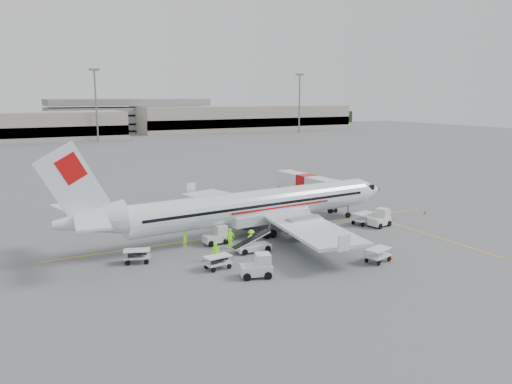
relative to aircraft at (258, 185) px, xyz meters
The scene contains 25 objects.
ground 5.20m from the aircraft, 25.67° to the left, with size 360.00×360.00×0.00m, color #56595B.
stripe_lead 5.20m from the aircraft, 25.67° to the left, with size 44.00×0.20×0.01m, color yellow.
stripe_cross 17.60m from the aircraft, 26.28° to the right, with size 0.20×20.00×0.01m, color yellow.
terminal_east 161.98m from the aircraft, 63.96° to the left, with size 90.00×26.00×10.00m, color gray, non-canonical shape.
parking_garage 162.66m from the aircraft, 80.76° to the left, with size 62.00×24.00×14.00m, color slate, non-canonical shape.
treeline 175.55m from the aircraft, 89.64° to the left, with size 300.00×3.00×6.00m, color black, non-canonical shape.
mast_center 118.84m from the aircraft, 87.05° to the left, with size 3.20×1.20×22.00m, color slate, non-canonical shape.
mast_east 143.76m from the aircraft, 55.62° to the left, with size 3.20×1.20×22.00m, color slate, non-canonical shape.
aircraft is the anchor object (origin of this frame).
jet_bridge 15.55m from the aircraft, 37.42° to the left, with size 2.80×14.93×3.92m, color silver, non-canonical shape.
belt_loader 7.34m from the aircraft, 122.20° to the right, with size 4.28×1.61×2.32m, color silver, non-canonical shape.
tug_fore 14.07m from the aircraft, 16.27° to the right, with size 2.46×1.41×1.90m, color silver, non-canonical shape.
tug_mid 13.39m from the aircraft, 118.79° to the right, with size 2.43×1.39×1.88m, color silver, non-canonical shape.
tug_aft 6.97m from the aircraft, 164.81° to the right, with size 2.31×1.32×1.78m, color silver, non-canonical shape.
cart_loaded_a 12.18m from the aircraft, 134.96° to the right, with size 2.14×1.27×1.12m, color silver, non-canonical shape.
cart_loaded_b 14.58m from the aircraft, 165.69° to the right, with size 2.21×1.30×1.15m, color silver, non-canonical shape.
cart_empty_a 14.37m from the aircraft, 69.50° to the right, with size 2.30×1.36×1.20m, color silver, non-canonical shape.
cart_empty_b 12.96m from the aircraft, 10.69° to the right, with size 2.53×1.50×1.32m, color silver, non-canonical shape.
cone_nose 22.34m from the aircraft, ahead, with size 0.35×0.35×0.57m, color #FE4606.
cone_port 18.41m from the aircraft, 86.62° to the left, with size 0.40×0.40×0.66m, color #FE4606.
cone_stbd 14.94m from the aircraft, 63.65° to the right, with size 0.40×0.40×0.65m, color #FE4606.
crew_a 9.29m from the aircraft, behind, with size 0.66×0.43×1.80m, color #9DFF23.
crew_b 10.46m from the aircraft, 140.30° to the right, with size 0.80×0.63×1.65m, color #9DFF23.
crew_c 6.52m from the aircraft, 125.20° to the right, with size 1.10×0.63×1.70m, color #9DFF23.
crew_d 7.08m from the aircraft, 144.59° to the right, with size 1.12×0.47×1.91m, color #9DFF23.
Camera 1 is at (-24.53, -44.40, 13.88)m, focal length 35.00 mm.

